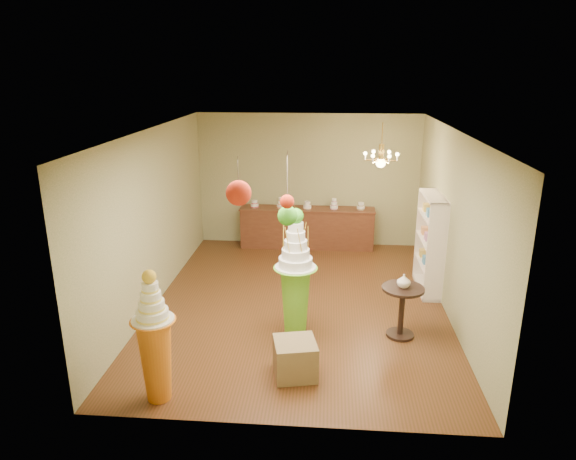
# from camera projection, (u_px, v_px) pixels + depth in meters

# --- Properties ---
(floor) EXTENTS (6.50, 6.50, 0.00)m
(floor) POSITION_uv_depth(u_px,v_px,m) (299.00, 303.00, 9.03)
(floor) COLOR #512D15
(floor) RESTS_ON ground
(ceiling) EXTENTS (6.50, 6.50, 0.00)m
(ceiling) POSITION_uv_depth(u_px,v_px,m) (300.00, 131.00, 8.11)
(ceiling) COLOR silver
(ceiling) RESTS_ON ground
(wall_back) EXTENTS (5.00, 0.04, 3.00)m
(wall_back) POSITION_uv_depth(u_px,v_px,m) (308.00, 180.00, 11.66)
(wall_back) COLOR #99996B
(wall_back) RESTS_ON ground
(wall_front) EXTENTS (5.00, 0.04, 3.00)m
(wall_front) POSITION_uv_depth(u_px,v_px,m) (281.00, 308.00, 5.48)
(wall_front) COLOR #99996B
(wall_front) RESTS_ON ground
(wall_left) EXTENTS (0.04, 6.50, 3.00)m
(wall_left) POSITION_uv_depth(u_px,v_px,m) (154.00, 218.00, 8.76)
(wall_left) COLOR #99996B
(wall_left) RESTS_ON ground
(wall_right) EXTENTS (0.04, 6.50, 3.00)m
(wall_right) POSITION_uv_depth(u_px,v_px,m) (452.00, 225.00, 8.38)
(wall_right) COLOR #99996B
(wall_right) RESTS_ON ground
(pedestal_green) EXTENTS (0.79, 0.79, 2.03)m
(pedestal_green) POSITION_uv_depth(u_px,v_px,m) (295.00, 285.00, 7.69)
(pedestal_green) COLOR #6FCC2D
(pedestal_green) RESTS_ON floor
(pedestal_orange) EXTENTS (0.66, 0.66, 1.73)m
(pedestal_orange) POSITION_uv_depth(u_px,v_px,m) (155.00, 349.00, 6.23)
(pedestal_orange) COLOR orange
(pedestal_orange) RESTS_ON floor
(burlap_riser) EXTENTS (0.65, 0.65, 0.50)m
(burlap_riser) POSITION_uv_depth(u_px,v_px,m) (295.00, 358.00, 6.85)
(burlap_riser) COLOR olive
(burlap_riser) RESTS_ON floor
(sideboard) EXTENTS (3.04, 0.54, 1.16)m
(sideboard) POSITION_uv_depth(u_px,v_px,m) (307.00, 227.00, 11.70)
(sideboard) COLOR #592D1C
(sideboard) RESTS_ON floor
(shelving_unit) EXTENTS (0.33, 1.20, 1.80)m
(shelving_unit) POSITION_uv_depth(u_px,v_px,m) (430.00, 243.00, 9.33)
(shelving_unit) COLOR white
(shelving_unit) RESTS_ON floor
(round_table) EXTENTS (0.72, 0.72, 0.81)m
(round_table) POSITION_uv_depth(u_px,v_px,m) (402.00, 305.00, 7.77)
(round_table) COLOR black
(round_table) RESTS_ON floor
(vase) EXTENTS (0.27, 0.27, 0.21)m
(vase) POSITION_uv_depth(u_px,v_px,m) (404.00, 281.00, 7.65)
(vase) COLOR white
(vase) RESTS_ON round_table
(pom_red_left) EXTENTS (0.30, 0.30, 0.58)m
(pom_red_left) POSITION_uv_depth(u_px,v_px,m) (239.00, 193.00, 5.94)
(pom_red_left) COLOR #453E32
(pom_red_left) RESTS_ON ceiling
(pom_green_mid) EXTENTS (0.25, 0.25, 0.95)m
(pom_green_mid) POSITION_uv_depth(u_px,v_px,m) (288.00, 216.00, 6.44)
(pom_green_mid) COLOR #453E32
(pom_green_mid) RESTS_ON ceiling
(pom_red_right) EXTENTS (0.17, 0.17, 0.69)m
(pom_red_right) POSITION_uv_depth(u_px,v_px,m) (287.00, 201.00, 6.23)
(pom_red_right) COLOR #453E32
(pom_red_right) RESTS_ON ceiling
(chandelier) EXTENTS (0.73, 0.73, 0.85)m
(chandelier) POSITION_uv_depth(u_px,v_px,m) (381.00, 160.00, 9.57)
(chandelier) COLOR #E3AE50
(chandelier) RESTS_ON ceiling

